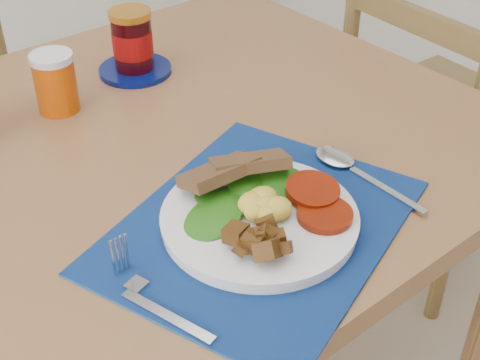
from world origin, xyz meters
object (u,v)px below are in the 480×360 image
at_px(breakfast_plate, 258,217).
at_px(jam_on_saucer, 133,46).
at_px(juice_glass, 56,84).
at_px(chair_end, 442,71).

bearing_deg(breakfast_plate, jam_on_saucer, 88.03).
bearing_deg(juice_glass, jam_on_saucer, 11.28).
bearing_deg(chair_end, breakfast_plate, 112.77).
distance_m(chair_end, jam_on_saucer, 0.77).
relative_size(chair_end, jam_on_saucer, 8.91).
relative_size(juice_glass, jam_on_saucer, 0.71).
distance_m(juice_glass, jam_on_saucer, 0.18).
bearing_deg(breakfast_plate, chair_end, 31.31).
relative_size(breakfast_plate, juice_glass, 2.69).
bearing_deg(chair_end, jam_on_saucer, 78.24).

